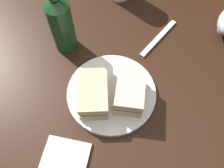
{
  "coord_description": "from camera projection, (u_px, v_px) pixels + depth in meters",
  "views": [
    {
      "loc": [
        0.12,
        -0.28,
        1.28
      ],
      "look_at": [
        0.01,
        -0.02,
        0.74
      ],
      "focal_mm": 36.56,
      "sensor_mm": 36.0,
      "label": 1
    }
  ],
  "objects": [
    {
      "name": "fork",
      "position": [
        158.0,
        38.0,
        0.72
      ],
      "size": [
        0.06,
        0.18,
        0.01
      ],
      "primitive_type": "cube",
      "rotation": [
        0.0,
        0.0,
        4.44
      ],
      "color": "silver",
      "rests_on": "dining_table"
    },
    {
      "name": "plate",
      "position": [
        111.0,
        93.0,
        0.63
      ],
      "size": [
        0.24,
        0.24,
        0.02
      ],
      "primitive_type": "cylinder",
      "color": "white",
      "rests_on": "dining_table"
    },
    {
      "name": "cider_bottle",
      "position": [
        61.0,
        22.0,
        0.62
      ],
      "size": [
        0.07,
        0.07,
        0.26
      ],
      "color": "#19421E",
      "rests_on": "dining_table"
    },
    {
      "name": "potato_wedge_back",
      "position": [
        121.0,
        102.0,
        0.59
      ],
      "size": [
        0.02,
        0.05,
        0.02
      ],
      "primitive_type": "cube",
      "rotation": [
        0.0,
        0.0,
        4.67
      ],
      "color": "#AD702D",
      "rests_on": "plate"
    },
    {
      "name": "potato_wedge_middle",
      "position": [
        89.0,
        112.0,
        0.58
      ],
      "size": [
        0.03,
        0.04,
        0.02
      ],
      "primitive_type": "cube",
      "rotation": [
        0.0,
        0.0,
        4.35
      ],
      "color": "#B77F33",
      "rests_on": "plate"
    },
    {
      "name": "napkin",
      "position": [
        65.0,
        158.0,
        0.55
      ],
      "size": [
        0.13,
        0.11,
        0.01
      ],
      "primitive_type": "cube",
      "rotation": [
        0.0,
        0.0,
        0.22
      ],
      "color": "silver",
      "rests_on": "dining_table"
    },
    {
      "name": "ground_plane",
      "position": [
        112.0,
        144.0,
        1.27
      ],
      "size": [
        6.0,
        6.0,
        0.0
      ],
      "primitive_type": "plane",
      "color": "black"
    },
    {
      "name": "potato_wedge_front",
      "position": [
        122.0,
        103.0,
        0.59
      ],
      "size": [
        0.04,
        0.02,
        0.02
      ],
      "primitive_type": "cube",
      "rotation": [
        0.0,
        0.0,
        6.21
      ],
      "color": "#B77F33",
      "rests_on": "plate"
    },
    {
      "name": "dining_table",
      "position": [
        112.0,
        124.0,
        0.96
      ],
      "size": [
        1.08,
        0.96,
        0.71
      ],
      "primitive_type": "cube",
      "color": "black",
      "rests_on": "ground"
    },
    {
      "name": "sandwich_half_right",
      "position": [
        130.0,
        93.0,
        0.58
      ],
      "size": [
        0.1,
        0.12,
        0.06
      ],
      "color": "beige",
      "rests_on": "plate"
    },
    {
      "name": "sandwich_half_left",
      "position": [
        94.0,
        94.0,
        0.58
      ],
      "size": [
        0.12,
        0.14,
        0.06
      ],
      "color": "beige",
      "rests_on": "plate"
    },
    {
      "name": "potato_wedge_left_edge",
      "position": [
        122.0,
        98.0,
        0.6
      ],
      "size": [
        0.04,
        0.03,
        0.02
      ],
      "primitive_type": "cube",
      "rotation": [
        0.0,
        0.0,
        2.97
      ],
      "color": "#B77F33",
      "rests_on": "plate"
    }
  ]
}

